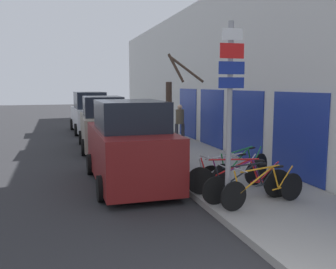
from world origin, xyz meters
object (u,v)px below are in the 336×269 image
object	(u,v)px
bicycle_1	(247,185)
street_tree	(171,115)
bicycle_5	(242,170)
bicycle_0	(264,189)
bicycle_3	(243,177)
bicycle_2	(239,180)
bicycle_4	(228,174)
parked_car_2	(90,114)
parked_car_0	(130,146)
pedestrian_near	(180,120)
signpost	(230,107)
parked_car_1	(103,125)

from	to	relation	value
bicycle_1	street_tree	size ratio (longest dim) A/B	0.61
street_tree	bicycle_5	bearing A→B (deg)	-70.99
bicycle_0	bicycle_3	world-z (taller)	bicycle_0
bicycle_2	bicycle_4	world-z (taller)	bicycle_2
bicycle_0	parked_car_2	distance (m)	15.25
parked_car_0	bicycle_1	bearing A→B (deg)	-52.66
pedestrian_near	street_tree	bearing A→B (deg)	-101.58
bicycle_1	parked_car_2	xyz separation A→B (m)	(-2.18, 14.66, 0.53)
bicycle_4	bicycle_3	bearing A→B (deg)	-154.73
parked_car_2	pedestrian_near	world-z (taller)	parked_car_2
signpost	parked_car_2	xyz separation A→B (m)	(-1.60, 14.91, -1.23)
bicycle_0	bicycle_1	distance (m)	0.44
parked_car_0	street_tree	world-z (taller)	street_tree
signpost	street_tree	bearing A→B (deg)	88.90
bicycle_1	parked_car_1	world-z (taller)	parked_car_1
bicycle_4	parked_car_2	distance (m)	13.84
bicycle_4	bicycle_5	size ratio (longest dim) A/B	1.03
parked_car_1	street_tree	size ratio (longest dim) A/B	1.27
bicycle_5	parked_car_0	xyz separation A→B (m)	(-2.64, 1.54, 0.50)
bicycle_4	bicycle_2	bearing A→B (deg)	167.98
parked_car_2	street_tree	bearing A→B (deg)	-83.14
signpost	street_tree	distance (m)	4.46
bicycle_2	bicycle_3	distance (m)	0.37
bicycle_1	bicycle_2	world-z (taller)	bicycle_2
bicycle_0	street_tree	distance (m)	4.80
parked_car_1	signpost	bearing A→B (deg)	-78.55
bicycle_1	parked_car_1	bearing A→B (deg)	10.89
bicycle_0	bicycle_3	xyz separation A→B (m)	(0.07, 1.06, -0.01)
bicycle_3	bicycle_4	size ratio (longest dim) A/B	0.78
bicycle_0	bicycle_4	world-z (taller)	bicycle_4
signpost	bicycle_1	size ratio (longest dim) A/B	1.77
bicycle_4	parked_car_2	xyz separation A→B (m)	(-2.21, 13.66, 0.52)
parked_car_2	parked_car_0	bearing A→B (deg)	-91.96
bicycle_0	parked_car_0	world-z (taller)	parked_car_0
bicycle_1	parked_car_2	distance (m)	14.83
bicycle_1	street_tree	xyz separation A→B (m)	(-0.50, 4.18, 1.27)
parked_car_0	parked_car_1	xyz separation A→B (m)	(-0.03, 5.97, -0.03)
bicycle_5	street_tree	bearing A→B (deg)	-11.00
signpost	bicycle_5	xyz separation A→B (m)	(1.11, 1.47, -1.72)
bicycle_2	parked_car_1	distance (m)	8.61
bicycle_2	bicycle_3	world-z (taller)	bicycle_2
bicycle_3	street_tree	distance (m)	3.82
bicycle_2	bicycle_5	size ratio (longest dim) A/B	1.00
parked_car_1	parked_car_2	world-z (taller)	parked_car_2
bicycle_0	bicycle_2	xyz separation A→B (m)	(-0.19, 0.80, 0.02)
signpost	parked_car_0	world-z (taller)	signpost
bicycle_4	bicycle_5	world-z (taller)	bicycle_5
signpost	parked_car_0	distance (m)	3.59
bicycle_2	parked_car_0	xyz separation A→B (m)	(-2.13, 2.35, 0.52)
bicycle_5	pedestrian_near	xyz separation A→B (m)	(0.84, 7.62, 0.56)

